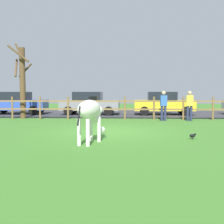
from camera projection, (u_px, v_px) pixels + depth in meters
ground_plane at (108, 131)px, 11.08m from camera, size 60.00×60.00×0.00m
parking_asphalt at (117, 114)px, 20.34m from camera, size 28.00×7.40×0.05m
paddock_fence at (111, 107)px, 16.02m from camera, size 21.70×0.11×1.32m
bare_tree at (22, 80)px, 16.59m from camera, size 1.26×1.16×4.45m
zebra at (90, 113)px, 8.34m from camera, size 0.86×1.88×1.41m
crow_on_grass at (193, 136)px, 9.06m from camera, size 0.21×0.10×0.20m
parked_car_yellow at (163, 103)px, 18.93m from camera, size 4.03×1.94×1.56m
parked_car_blue at (17, 103)px, 19.52m from camera, size 4.06×2.00×1.56m
parked_car_grey at (90, 103)px, 19.16m from camera, size 4.03×1.95×1.56m
visitor_left_of_tree at (190, 104)px, 15.14m from camera, size 0.38×0.25×1.64m
visitor_right_of_tree at (164, 104)px, 15.17m from camera, size 0.38×0.25×1.64m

